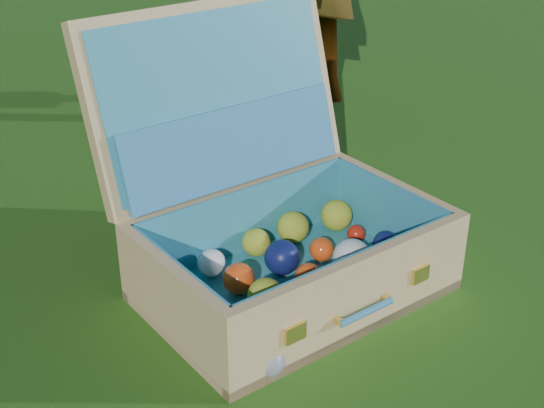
# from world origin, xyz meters

# --- Properties ---
(ground) EXTENTS (60.00, 60.00, 0.00)m
(ground) POSITION_xyz_m (0.00, 0.00, 0.00)
(ground) COLOR #215114
(ground) RESTS_ON ground
(stray_ball) EXTENTS (0.06, 0.06, 0.06)m
(stray_ball) POSITION_xyz_m (-0.38, -0.14, 0.03)
(stray_ball) COLOR #3D669F
(stray_ball) RESTS_ON ground
(suitcase) EXTENTS (0.62, 0.59, 0.57)m
(suitcase) POSITION_xyz_m (-0.19, 0.13, 0.16)
(suitcase) COLOR tan
(suitcase) RESTS_ON ground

